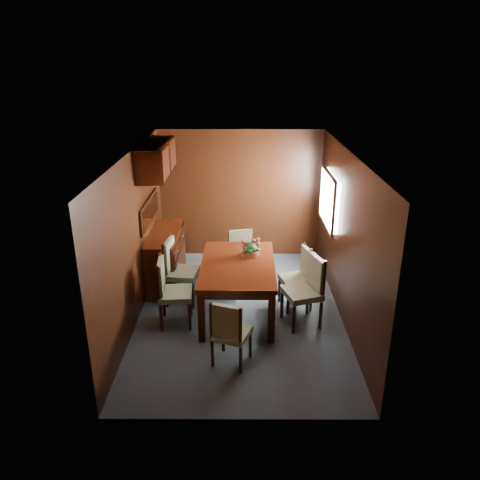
{
  "coord_description": "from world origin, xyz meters",
  "views": [
    {
      "loc": [
        0.03,
        -6.19,
        3.6
      ],
      "look_at": [
        0.0,
        0.31,
        1.05
      ],
      "focal_mm": 35.0,
      "sensor_mm": 36.0,
      "label": 1
    }
  ],
  "objects_px": {
    "chair_left_near": "(170,288)",
    "chair_head": "(229,330)",
    "flower_centerpiece": "(250,246)",
    "sideboard": "(166,258)",
    "dining_table": "(238,270)",
    "chair_right_near": "(307,286)"
  },
  "relations": [
    {
      "from": "sideboard",
      "to": "dining_table",
      "type": "distance_m",
      "value": 1.59
    },
    {
      "from": "dining_table",
      "to": "chair_right_near",
      "type": "distance_m",
      "value": 1.03
    },
    {
      "from": "sideboard",
      "to": "flower_centerpiece",
      "type": "bearing_deg",
      "value": -26.13
    },
    {
      "from": "dining_table",
      "to": "chair_left_near",
      "type": "height_order",
      "value": "chair_left_near"
    },
    {
      "from": "sideboard",
      "to": "flower_centerpiece",
      "type": "height_order",
      "value": "flower_centerpiece"
    },
    {
      "from": "chair_right_near",
      "to": "chair_head",
      "type": "xyz_separation_m",
      "value": [
        -1.08,
        -1.02,
        -0.08
      ]
    },
    {
      "from": "chair_left_near",
      "to": "chair_right_near",
      "type": "xyz_separation_m",
      "value": [
        1.94,
        0.03,
        0.02
      ]
    },
    {
      "from": "sideboard",
      "to": "chair_head",
      "type": "relative_size",
      "value": 1.54
    },
    {
      "from": "chair_head",
      "to": "sideboard",
      "type": "bearing_deg",
      "value": 136.65
    },
    {
      "from": "sideboard",
      "to": "dining_table",
      "type": "bearing_deg",
      "value": -39.04
    },
    {
      "from": "dining_table",
      "to": "flower_centerpiece",
      "type": "bearing_deg",
      "value": 58.74
    },
    {
      "from": "sideboard",
      "to": "chair_right_near",
      "type": "bearing_deg",
      "value": -30.17
    },
    {
      "from": "flower_centerpiece",
      "to": "sideboard",
      "type": "bearing_deg",
      "value": 153.87
    },
    {
      "from": "dining_table",
      "to": "chair_right_near",
      "type": "relative_size",
      "value": 1.65
    },
    {
      "from": "dining_table",
      "to": "chair_head",
      "type": "xyz_separation_m",
      "value": [
        -0.09,
        -1.31,
        -0.19
      ]
    },
    {
      "from": "sideboard",
      "to": "chair_left_near",
      "type": "distance_m",
      "value": 1.34
    },
    {
      "from": "chair_left_near",
      "to": "chair_head",
      "type": "xyz_separation_m",
      "value": [
        0.87,
        -0.98,
        -0.06
      ]
    },
    {
      "from": "chair_left_near",
      "to": "chair_right_near",
      "type": "distance_m",
      "value": 1.94
    },
    {
      "from": "chair_right_near",
      "to": "chair_head",
      "type": "distance_m",
      "value": 1.48
    },
    {
      "from": "chair_left_near",
      "to": "sideboard",
      "type": "bearing_deg",
      "value": -172.74
    },
    {
      "from": "chair_right_near",
      "to": "sideboard",
      "type": "bearing_deg",
      "value": 42.07
    },
    {
      "from": "chair_right_near",
      "to": "flower_centerpiece",
      "type": "relative_size",
      "value": 3.49
    }
  ]
}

